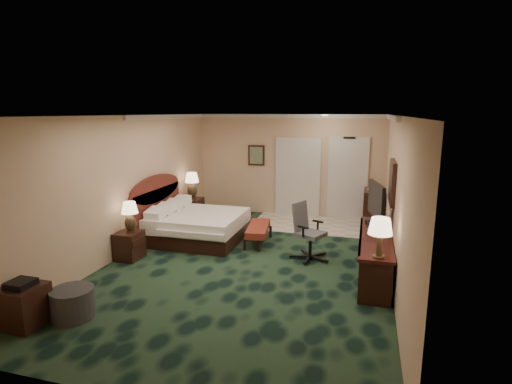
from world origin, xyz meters
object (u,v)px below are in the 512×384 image
(nightstand_near, at_px, (129,245))
(desk_chair, at_px, (311,232))
(lamp_near, at_px, (130,217))
(desk, at_px, (374,255))
(tv, at_px, (376,204))
(ottoman, at_px, (73,303))
(minibar, at_px, (373,208))
(bed_bench, at_px, (258,234))
(lamp_far, at_px, (192,185))
(side_table, at_px, (23,306))
(nightstand_far, at_px, (192,210))
(bed, at_px, (199,227))

(nightstand_near, relative_size, desk_chair, 0.49)
(lamp_near, bearing_deg, desk, 5.50)
(desk, height_order, tv, tv)
(ottoman, xyz_separation_m, minibar, (3.96, 5.76, 0.24))
(desk_chair, bearing_deg, lamp_near, -140.46)
(tv, bearing_deg, bed_bench, 157.50)
(lamp_near, relative_size, lamp_far, 0.88)
(ottoman, xyz_separation_m, side_table, (-0.47, -0.35, 0.07))
(side_table, bearing_deg, tv, 39.32)
(nightstand_far, distance_m, lamp_near, 2.78)
(nightstand_near, relative_size, bed_bench, 0.45)
(nightstand_near, height_order, minibar, minibar)
(lamp_far, height_order, side_table, lamp_far)
(bed, bearing_deg, lamp_far, 119.13)
(lamp_near, relative_size, desk, 0.24)
(nightstand_near, distance_m, ottoman, 2.22)
(nightstand_near, distance_m, lamp_near, 0.56)
(nightstand_near, xyz_separation_m, ottoman, (0.52, -2.15, -0.06))
(bed, distance_m, desk_chair, 2.58)
(nightstand_far, bearing_deg, ottoman, -84.28)
(nightstand_near, relative_size, tv, 0.52)
(nightstand_far, height_order, side_table, nightstand_far)
(nightstand_far, bearing_deg, nightstand_near, -90.58)
(minibar, bearing_deg, ottoman, -124.54)
(desk, distance_m, minibar, 3.14)
(bed, height_order, nightstand_far, nightstand_far)
(desk, distance_m, tv, 1.00)
(lamp_far, distance_m, bed_bench, 2.55)
(nightstand_far, relative_size, desk_chair, 0.56)
(tv, bearing_deg, lamp_near, -178.70)
(minibar, bearing_deg, desk_chair, -113.43)
(desk, bearing_deg, nightstand_far, 152.68)
(desk_chair, bearing_deg, nightstand_near, -140.04)
(lamp_near, xyz_separation_m, desk_chair, (3.29, 0.89, -0.28))
(lamp_far, height_order, desk_chair, lamp_far)
(lamp_near, bearing_deg, nightstand_near, -134.21)
(bed_bench, xyz_separation_m, desk_chair, (1.20, -0.62, 0.34))
(bed, height_order, tv, tv)
(lamp_near, distance_m, ottoman, 2.33)
(desk_chair, bearing_deg, ottoman, -107.88)
(nightstand_far, relative_size, tv, 0.59)
(desk, bearing_deg, minibar, 90.04)
(desk_chair, bearing_deg, tv, 34.17)
(side_table, distance_m, desk_chair, 4.75)
(nightstand_far, xyz_separation_m, ottoman, (0.49, -4.92, -0.10))
(nightstand_near, distance_m, tv, 4.69)
(tv, distance_m, minibar, 2.56)
(tv, bearing_deg, nightstand_far, 147.28)
(bed_bench, relative_size, tv, 1.15)
(lamp_near, bearing_deg, lamp_far, 89.89)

